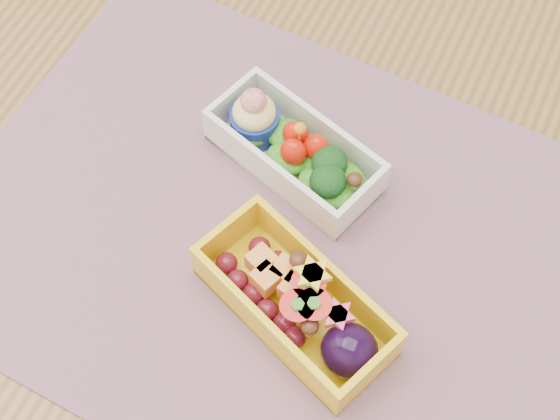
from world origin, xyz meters
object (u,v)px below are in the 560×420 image
at_px(bento_yellow, 299,304).
at_px(table, 231,257).
at_px(placemat, 270,234).
at_px(bento_white, 294,150).

bearing_deg(bento_yellow, table, 167.88).
xyz_separation_m(placemat, bento_white, (-0.01, 0.07, 0.02)).
height_order(placemat, bento_yellow, bento_yellow).
height_order(table, bento_white, bento_white).
bearing_deg(bento_white, table, -101.94).
relative_size(table, bento_white, 7.08).
xyz_separation_m(placemat, bento_yellow, (0.05, -0.06, 0.03)).
relative_size(table, placemat, 2.24).
bearing_deg(placemat, bento_white, 98.12).
bearing_deg(bento_white, placemat, -63.84).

